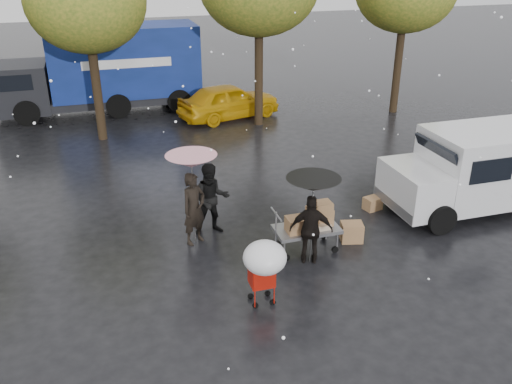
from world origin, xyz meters
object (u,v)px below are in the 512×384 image
object	(u,v)px
shopping_cart	(264,261)
white_van	(483,168)
person_black	(311,230)
yellow_taxi	(229,101)
vendor_cart	(310,222)
person_pink	(194,209)
blue_truck	(105,70)

from	to	relation	value
shopping_cart	white_van	size ratio (longest dim) A/B	0.30
person_black	yellow_taxi	size ratio (longest dim) A/B	0.39
vendor_cart	person_black	bearing A→B (deg)	-110.71
person_black	white_van	world-z (taller)	white_van
white_van	person_pink	bearing A→B (deg)	177.11
vendor_cart	shopping_cart	xyz separation A→B (m)	(-1.69, -1.78, 0.34)
vendor_cart	shopping_cart	world-z (taller)	shopping_cart
person_pink	person_black	xyz separation A→B (m)	(2.30, -1.63, -0.08)
person_pink	white_van	world-z (taller)	white_van
person_pink	vendor_cart	distance (m)	2.74
person_black	vendor_cart	size ratio (longest dim) A/B	1.07
white_van	person_black	bearing A→B (deg)	-167.05
blue_truck	yellow_taxi	distance (m)	5.39
white_van	blue_truck	xyz separation A→B (m)	(-9.02, 12.48, 0.60)
vendor_cart	blue_truck	bearing A→B (deg)	106.12
white_van	yellow_taxi	bearing A→B (deg)	113.71
person_black	vendor_cart	xyz separation A→B (m)	(0.19, 0.50, -0.09)
person_black	white_van	bearing A→B (deg)	-145.68
blue_truck	person_pink	bearing A→B (deg)	-83.69
person_pink	yellow_taxi	xyz separation A→B (m)	(3.31, 9.58, -0.18)
yellow_taxi	shopping_cart	bearing A→B (deg)	152.97
person_pink	person_black	world-z (taller)	person_pink
person_pink	person_black	bearing A→B (deg)	-65.85
person_black	vendor_cart	distance (m)	0.54
vendor_cart	blue_truck	size ratio (longest dim) A/B	0.18
person_black	yellow_taxi	bearing A→B (deg)	-73.79
shopping_cart	person_black	bearing A→B (deg)	40.58
blue_truck	shopping_cart	bearing A→B (deg)	-81.91
person_pink	shopping_cart	world-z (taller)	person_pink
white_van	yellow_taxi	xyz separation A→B (m)	(-4.38, 9.97, -0.45)
shopping_cart	white_van	world-z (taller)	white_van
person_pink	white_van	bearing A→B (deg)	-33.44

